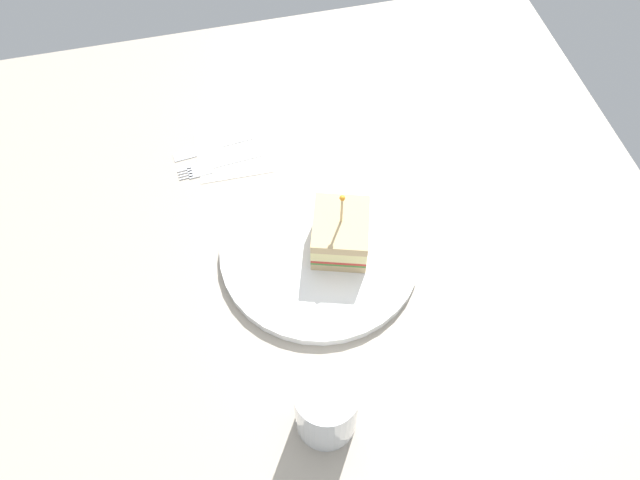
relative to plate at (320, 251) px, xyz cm
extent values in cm
cube|color=#9E9384|center=(0.00, 0.00, -1.66)|extent=(95.64, 95.64, 2.00)
cylinder|color=white|center=(0.00, 0.00, 0.00)|extent=(26.01, 26.01, 1.32)
cube|color=tan|center=(-2.66, 0.17, 1.33)|extent=(9.09, 9.91, 1.35)
cube|color=#478438|center=(-2.66, 0.17, 2.21)|extent=(9.09, 9.91, 0.40)
cube|color=red|center=(-2.66, 0.17, 2.66)|extent=(9.09, 9.91, 0.50)
cube|color=#EFE093|center=(-2.66, 0.17, 3.82)|extent=(9.09, 9.91, 1.82)
cube|color=tan|center=(-2.66, 0.17, 5.40)|extent=(9.09, 9.91, 1.35)
cylinder|color=tan|center=(-2.66, 0.17, 8.09)|extent=(0.30, 0.30, 5.38)
sphere|color=orange|center=(-2.66, 0.17, 10.78)|extent=(0.70, 0.70, 0.70)
cylinder|color=#B74C33|center=(4.38, 21.58, 1.97)|extent=(5.96, 5.96, 5.27)
cylinder|color=white|center=(4.38, 21.58, 4.10)|extent=(6.78, 6.78, 9.52)
cube|color=beige|center=(8.28, -19.74, -0.58)|extent=(10.93, 9.88, 0.15)
cube|color=silver|center=(8.14, -17.98, -0.48)|extent=(7.10, 1.26, 0.35)
cube|color=silver|center=(13.46, -17.48, -0.48)|extent=(3.79, 2.53, 0.35)
cube|color=silver|center=(15.72, -18.02, -0.48)|extent=(2.01, 0.37, 0.35)
cube|color=silver|center=(15.67, -17.52, -0.48)|extent=(2.01, 0.37, 0.35)
cube|color=silver|center=(15.62, -17.03, -0.48)|extent=(2.01, 0.37, 0.35)
cube|color=silver|center=(15.58, -16.53, -0.48)|extent=(2.01, 0.37, 0.35)
cube|color=silver|center=(8.41, -21.50, -0.48)|extent=(6.58, 1.30, 0.35)
cube|color=silver|center=(13.46, -20.95, -0.48)|extent=(7.12, 2.25, 0.24)
camera|label=1|loc=(9.76, 41.45, 69.47)|focal=35.14mm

